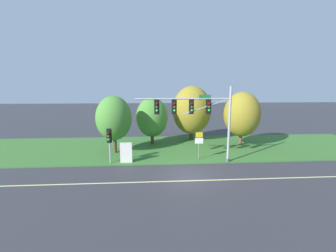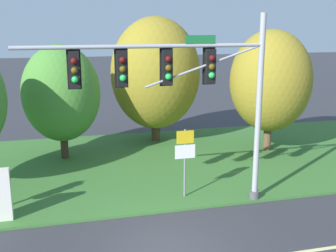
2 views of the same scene
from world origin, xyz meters
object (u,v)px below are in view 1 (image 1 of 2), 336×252
tree_mid_verge (242,114)px  info_kiosk (126,153)px  traffic_signal_mast (198,113)px  tree_nearest_road (114,118)px  route_sign_post (199,141)px  tree_left_of_mast (152,117)px  tree_behind_signpost (192,110)px  pedestrian_signal_near_kerb (109,138)px

tree_mid_verge → info_kiosk: bearing=-157.4°
traffic_signal_mast → tree_nearest_road: size_ratio=1.45×
info_kiosk → route_sign_post: bearing=3.5°
tree_left_of_mast → tree_behind_signpost: tree_behind_signpost is taller
route_sign_post → tree_left_of_mast: bearing=125.8°
pedestrian_signal_near_kerb → tree_nearest_road: 3.76m
tree_left_of_mast → info_kiosk: size_ratio=3.04×
pedestrian_signal_near_kerb → tree_nearest_road: size_ratio=0.54×
tree_nearest_road → info_kiosk: tree_nearest_road is taller
tree_mid_verge → info_kiosk: tree_mid_verge is taller
tree_mid_verge → tree_nearest_road: bearing=-171.7°
tree_nearest_road → tree_left_of_mast: bearing=40.4°
traffic_signal_mast → tree_behind_signpost: bearing=83.5°
tree_left_of_mast → info_kiosk: tree_left_of_mast is taller
pedestrian_signal_near_kerb → traffic_signal_mast: bearing=-1.7°
traffic_signal_mast → info_kiosk: (-6.66, 0.41, -3.77)m
traffic_signal_mast → route_sign_post: traffic_signal_mast is taller
tree_nearest_road → tree_behind_signpost: tree_behind_signpost is taller
tree_left_of_mast → tree_behind_signpost: (5.27, 2.09, 0.61)m
tree_nearest_road → tree_mid_verge: 14.93m
traffic_signal_mast → tree_left_of_mast: size_ratio=1.54×
pedestrian_signal_near_kerb → route_sign_post: (8.49, 0.60, -0.59)m
traffic_signal_mast → tree_mid_verge: (6.53, 5.91, -0.95)m
route_sign_post → tree_mid_verge: bearing=39.2°
route_sign_post → traffic_signal_mast: bearing=-111.5°
route_sign_post → info_kiosk: size_ratio=1.45×
tree_mid_verge → pedestrian_signal_near_kerb: bearing=-158.9°
pedestrian_signal_near_kerb → tree_nearest_road: (-0.09, 3.51, 1.35)m
tree_left_of_mast → tree_mid_verge: (10.76, -1.26, 0.42)m
tree_nearest_road → info_kiosk: (1.58, -3.34, -2.81)m
tree_mid_verge → info_kiosk: (-13.20, -5.49, -2.83)m
traffic_signal_mast → tree_mid_verge: traffic_signal_mast is taller
traffic_signal_mast → pedestrian_signal_near_kerb: size_ratio=2.71×
traffic_signal_mast → tree_nearest_road: bearing=155.5°
tree_nearest_road → route_sign_post: bearing=-18.7°
tree_left_of_mast → tree_behind_signpost: 5.70m
tree_nearest_road → tree_mid_verge: (14.78, 2.16, 0.02)m
route_sign_post → tree_left_of_mast: tree_left_of_mast is taller
tree_mid_verge → tree_left_of_mast: bearing=173.3°
traffic_signal_mast → info_kiosk: size_ratio=4.68×
traffic_signal_mast → tree_left_of_mast: traffic_signal_mast is taller
traffic_signal_mast → route_sign_post: size_ratio=3.22×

